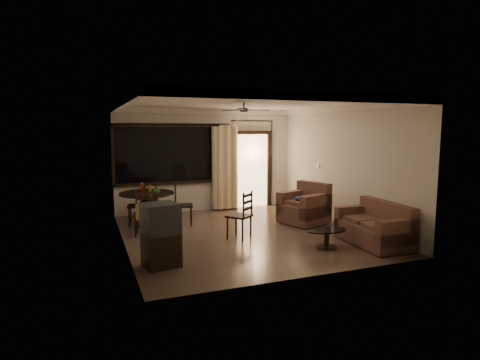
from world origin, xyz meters
name	(u,v)px	position (x,y,z in m)	size (l,w,h in m)	color
ground	(244,233)	(0.00, 0.00, 0.00)	(5.50, 5.50, 0.00)	#7F6651
room_shell	(240,145)	(0.59, 1.77, 1.83)	(5.50, 6.70, 5.50)	beige
dining_table	(147,200)	(-1.84, 1.48, 0.62)	(1.26, 1.26, 1.00)	black
dining_chair_west	(138,213)	(-2.04, 1.66, 0.28)	(0.50, 0.50, 0.95)	black
dining_chair_east	(183,213)	(-1.03, 1.30, 0.28)	(0.50, 0.50, 0.95)	black
dining_chair_south	(144,221)	(-2.03, 0.64, 0.31)	(0.50, 0.55, 0.95)	black
dining_chair_north	(150,207)	(-1.67, 2.25, 0.28)	(0.50, 0.50, 0.95)	black
tv_cabinet	(161,235)	(-2.04, -1.44, 0.53)	(0.63, 0.59, 1.05)	black
sofa	(375,228)	(2.11, -1.69, 0.33)	(0.89, 1.57, 0.82)	#401E1D
armchair	(305,207)	(1.75, 0.37, 0.39)	(1.19, 1.19, 0.95)	#401E1D
coffee_table	(327,236)	(1.09, -1.55, 0.24)	(0.81, 0.49, 0.36)	black
side_chair	(240,224)	(-0.22, -0.33, 0.29)	(0.62, 0.62, 0.99)	black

